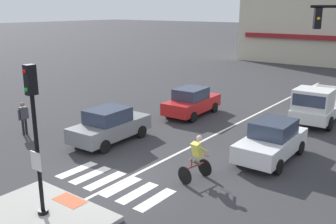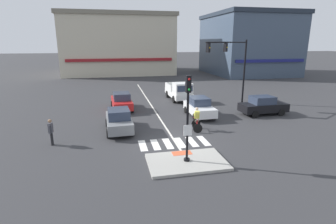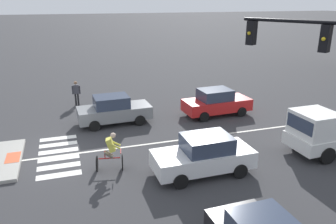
% 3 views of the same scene
% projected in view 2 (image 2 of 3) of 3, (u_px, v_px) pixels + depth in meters
% --- Properties ---
extents(ground_plane, '(300.00, 300.00, 0.00)m').
position_uv_depth(ground_plane, '(173.00, 142.00, 16.91)').
color(ground_plane, '#333335').
extents(traffic_island, '(4.10, 2.68, 0.15)m').
position_uv_depth(traffic_island, '(187.00, 162.00, 13.88)').
color(traffic_island, '#A3A099').
rests_on(traffic_island, ground).
extents(tactile_pad_front, '(1.10, 0.60, 0.01)m').
position_uv_depth(tactile_pad_front, '(182.00, 153.00, 14.79)').
color(tactile_pad_front, '#DB5B38').
rests_on(tactile_pad_front, traffic_island).
extents(signal_pole, '(0.44, 0.38, 4.49)m').
position_uv_depth(signal_pole, '(188.00, 111.00, 13.15)').
color(signal_pole, black).
rests_on(signal_pole, traffic_island).
extents(crosswalk_stripe_a, '(0.44, 1.80, 0.01)m').
position_uv_depth(crosswalk_stripe_a, '(143.00, 146.00, 16.25)').
color(crosswalk_stripe_a, silver).
rests_on(crosswalk_stripe_a, ground).
extents(crosswalk_stripe_b, '(0.44, 1.80, 0.01)m').
position_uv_depth(crosswalk_stripe_b, '(155.00, 145.00, 16.41)').
color(crosswalk_stripe_b, silver).
rests_on(crosswalk_stripe_b, ground).
extents(crosswalk_stripe_c, '(0.44, 1.80, 0.01)m').
position_uv_depth(crosswalk_stripe_c, '(168.00, 144.00, 16.57)').
color(crosswalk_stripe_c, silver).
rests_on(crosswalk_stripe_c, ground).
extents(crosswalk_stripe_d, '(0.44, 1.80, 0.01)m').
position_uv_depth(crosswalk_stripe_d, '(180.00, 143.00, 16.73)').
color(crosswalk_stripe_d, silver).
rests_on(crosswalk_stripe_d, ground).
extents(crosswalk_stripe_e, '(0.44, 1.80, 0.01)m').
position_uv_depth(crosswalk_stripe_e, '(192.00, 142.00, 16.89)').
color(crosswalk_stripe_e, silver).
rests_on(crosswalk_stripe_e, ground).
extents(crosswalk_stripe_f, '(0.44, 1.80, 0.01)m').
position_uv_depth(crosswalk_stripe_f, '(204.00, 141.00, 17.05)').
color(crosswalk_stripe_f, silver).
rests_on(crosswalk_stripe_f, ground).
extents(lane_centre_line, '(0.14, 28.00, 0.01)m').
position_uv_depth(lane_centre_line, '(152.00, 106.00, 26.38)').
color(lane_centre_line, silver).
rests_on(lane_centre_line, ground).
extents(traffic_light_mast, '(5.44, 3.11, 6.43)m').
position_uv_depth(traffic_light_mast, '(234.00, 60.00, 25.30)').
color(traffic_light_mast, black).
rests_on(traffic_light_mast, ground).
extents(building_corner_left, '(21.54, 17.38, 11.52)m').
position_uv_depth(building_corner_left, '(118.00, 44.00, 54.51)').
color(building_corner_left, beige).
rests_on(building_corner_left, ground).
extents(building_corner_right, '(14.74, 17.07, 11.57)m').
position_uv_depth(building_corner_right, '(247.00, 44.00, 52.07)').
color(building_corner_right, '#3D4C60').
rests_on(building_corner_right, ground).
extents(car_black_cross_right, '(4.15, 1.94, 1.64)m').
position_uv_depth(car_black_cross_right, '(263.00, 106.00, 23.05)').
color(car_black_cross_right, black).
rests_on(car_black_cross_right, ground).
extents(car_red_westbound_far, '(2.01, 4.19, 1.64)m').
position_uv_depth(car_red_westbound_far, '(122.00, 101.00, 24.69)').
color(car_red_westbound_far, red).
rests_on(car_red_westbound_far, ground).
extents(car_grey_westbound_near, '(1.96, 4.16, 1.64)m').
position_uv_depth(car_grey_westbound_near, '(119.00, 120.00, 18.72)').
color(car_grey_westbound_near, slate).
rests_on(car_grey_westbound_near, ground).
extents(car_white_eastbound_mid, '(1.87, 4.11, 1.64)m').
position_uv_depth(car_white_eastbound_mid, '(199.00, 107.00, 22.55)').
color(car_white_eastbound_mid, white).
rests_on(car_white_eastbound_mid, ground).
extents(pickup_truck_white_eastbound_far, '(2.16, 5.15, 2.08)m').
position_uv_depth(pickup_truck_white_eastbound_far, '(180.00, 91.00, 28.66)').
color(pickup_truck_white_eastbound_far, white).
rests_on(pickup_truck_white_eastbound_far, ground).
extents(cyclist, '(0.85, 1.20, 1.68)m').
position_uv_depth(cyclist, '(197.00, 119.00, 18.88)').
color(cyclist, black).
rests_on(cyclist, ground).
extents(pedestrian_at_curb_left, '(0.24, 0.55, 1.67)m').
position_uv_depth(pedestrian_at_curb_left, '(51.00, 130.00, 16.10)').
color(pedestrian_at_curb_left, black).
rests_on(pedestrian_at_curb_left, ground).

